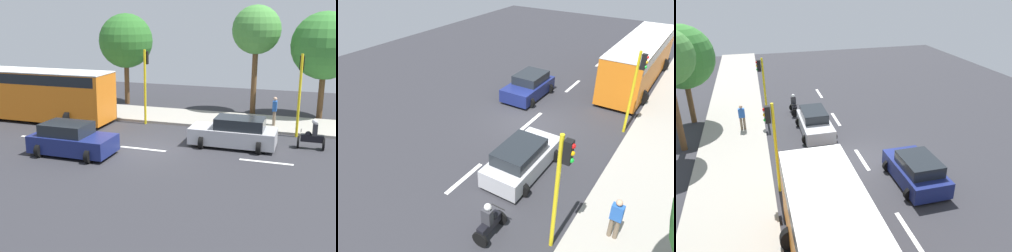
% 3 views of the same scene
% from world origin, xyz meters
% --- Properties ---
extents(ground_plane, '(40.00, 60.00, 0.10)m').
position_xyz_m(ground_plane, '(0.00, 0.00, -0.05)').
color(ground_plane, '#2D2D33').
extents(sidewalk, '(4.00, 60.00, 0.15)m').
position_xyz_m(sidewalk, '(7.00, 0.00, 0.07)').
color(sidewalk, '#9E998E').
rests_on(sidewalk, ground).
extents(lane_stripe_north, '(0.20, 2.40, 0.01)m').
position_xyz_m(lane_stripe_north, '(0.00, -6.00, 0.01)').
color(lane_stripe_north, white).
rests_on(lane_stripe_north, ground).
extents(lane_stripe_mid, '(0.20, 2.40, 0.01)m').
position_xyz_m(lane_stripe_mid, '(0.00, 0.00, 0.01)').
color(lane_stripe_mid, white).
rests_on(lane_stripe_mid, ground).
extents(lane_stripe_south, '(0.20, 2.40, 0.01)m').
position_xyz_m(lane_stripe_south, '(0.00, 6.00, 0.01)').
color(lane_stripe_south, white).
rests_on(lane_stripe_south, ground).
extents(car_dark_blue, '(2.37, 3.92, 1.52)m').
position_xyz_m(car_dark_blue, '(-1.83, 2.87, 0.71)').
color(car_dark_blue, navy).
rests_on(car_dark_blue, ground).
extents(car_silver, '(2.22, 4.26, 1.52)m').
position_xyz_m(car_silver, '(1.87, -4.19, 0.71)').
color(car_silver, '#B7B7BC').
rests_on(car_silver, ground).
extents(city_bus, '(3.20, 11.00, 3.16)m').
position_xyz_m(city_bus, '(3.50, 9.20, 1.85)').
color(city_bus, orange).
rests_on(city_bus, ground).
extents(motorcycle, '(0.60, 1.30, 1.53)m').
position_xyz_m(motorcycle, '(2.74, -7.88, 0.64)').
color(motorcycle, black).
rests_on(motorcycle, ground).
extents(pedestrian_near_signal, '(0.40, 0.24, 1.69)m').
position_xyz_m(pedestrian_near_signal, '(6.41, -5.72, 1.06)').
color(pedestrian_near_signal, '#72604C').
rests_on(pedestrian_near_signal, sidewalk).
extents(traffic_light_corner, '(0.49, 0.24, 4.50)m').
position_xyz_m(traffic_light_corner, '(4.85, -7.09, 2.93)').
color(traffic_light_corner, yellow).
rests_on(traffic_light_corner, ground).
extents(traffic_light_midblock, '(0.49, 0.24, 4.50)m').
position_xyz_m(traffic_light_midblock, '(4.85, 1.78, 2.93)').
color(traffic_light_midblock, yellow).
rests_on(traffic_light_midblock, ground).
extents(street_tree_center, '(4.21, 4.21, 6.72)m').
position_xyz_m(street_tree_center, '(9.79, -8.26, 4.60)').
color(street_tree_center, brown).
rests_on(street_tree_center, ground).
extents(street_tree_north, '(3.93, 3.93, 6.63)m').
position_xyz_m(street_tree_north, '(10.14, 5.42, 4.64)').
color(street_tree_north, brown).
rests_on(street_tree_north, ground).
extents(street_tree_south, '(3.16, 3.16, 7.13)m').
position_xyz_m(street_tree_south, '(9.83, -3.99, 5.49)').
color(street_tree_south, brown).
rests_on(street_tree_south, ground).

